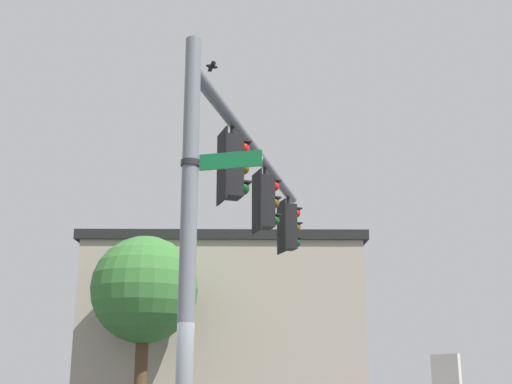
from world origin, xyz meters
name	(u,v)px	position (x,y,z in m)	size (l,w,h in m)	color
signal_pole	(188,266)	(0.00, 0.00, 3.22)	(0.22, 0.22, 6.44)	slate
mast_arm	(256,152)	(-3.05, 1.99, 5.98)	(0.21, 0.21, 7.28)	slate
traffic_light_nearest_pole	(233,167)	(-1.68, 1.12, 5.17)	(0.54, 0.49, 1.31)	black
traffic_light_mid_inner	(266,202)	(-3.67, 2.42, 5.17)	(0.54, 0.49, 1.31)	black
traffic_light_mid_outer	(289,227)	(-5.66, 3.71, 5.17)	(0.54, 0.49, 1.31)	black
street_name_sign	(211,162)	(0.16, 0.24, 4.60)	(0.68, 0.97, 0.22)	#147238
bird_flying	(212,66)	(-4.60, 1.50, 8.40)	(0.36, 0.27, 0.12)	black
storefront_building	(224,337)	(-13.03, 4.33, 3.07)	(8.24, 10.06, 6.11)	#A89E89
tree_by_storefront	(144,291)	(-10.03, 1.17, 4.11)	(2.93, 2.93, 5.62)	#4C3823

